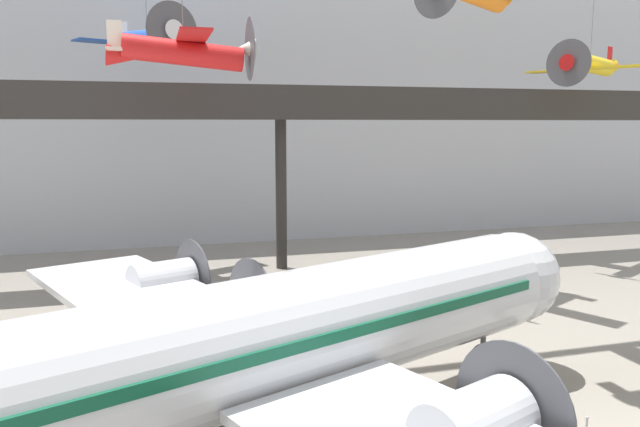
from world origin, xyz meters
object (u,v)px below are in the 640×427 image
Objects in this scene: airliner_silver_main at (242,348)px; info_sign_pedestal at (519,425)px; suspended_plane_red_highwing at (184,52)px; suspended_plane_yellow_lowwing at (590,64)px; suspended_plane_blue_trainer at (147,41)px.

airliner_silver_main is 24.43× the size of info_sign_pedestal.
suspended_plane_red_highwing is at bearing 68.76° from airliner_silver_main.
suspended_plane_red_highwing is at bearing 103.31° from info_sign_pedestal.
info_sign_pedestal is at bearing 21.33° from suspended_plane_yellow_lowwing.
airliner_silver_main reaches higher than info_sign_pedestal.
suspended_plane_blue_trainer is 0.87× the size of suspended_plane_yellow_lowwing.
suspended_plane_blue_trainer is 31.39m from info_sign_pedestal.
suspended_plane_yellow_lowwing is at bearing 52.02° from suspended_plane_blue_trainer.
airliner_silver_main is 17.06m from suspended_plane_red_highwing.
suspended_plane_red_highwing is at bearing -16.52° from suspended_plane_yellow_lowwing.
info_sign_pedestal is at bearing -24.74° from airliner_silver_main.
suspended_plane_blue_trainer is at bearing 94.31° from info_sign_pedestal.
suspended_plane_red_highwing is 20.86m from info_sign_pedestal.
suspended_plane_yellow_lowwing reaches higher than info_sign_pedestal.
airliner_silver_main is at bearing 161.55° from info_sign_pedestal.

